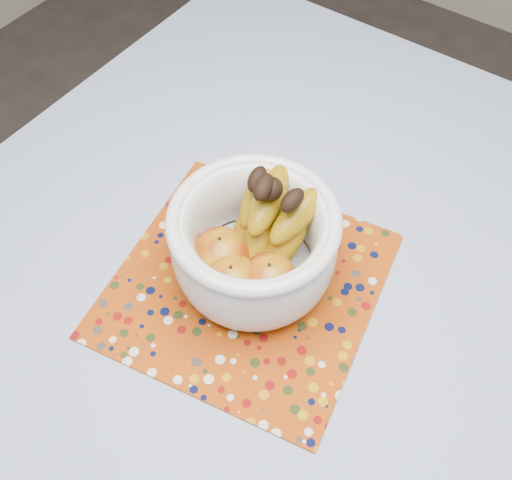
# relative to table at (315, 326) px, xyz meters

# --- Properties ---
(table) EXTENTS (1.20, 1.20, 0.75)m
(table) POSITION_rel_table_xyz_m (0.00, 0.00, 0.00)
(table) COLOR brown
(table) RESTS_ON ground
(tablecloth) EXTENTS (1.32, 1.32, 0.01)m
(tablecloth) POSITION_rel_table_xyz_m (0.00, 0.00, 0.08)
(tablecloth) COLOR slate
(tablecloth) RESTS_ON table
(placemat) EXTENTS (0.45, 0.45, 0.00)m
(placemat) POSITION_rel_table_xyz_m (-0.11, -0.04, 0.09)
(placemat) COLOR #953708
(placemat) RESTS_ON tablecloth
(fruit_bowl) EXTENTS (0.25, 0.25, 0.20)m
(fruit_bowl) POSITION_rel_table_xyz_m (-0.11, -0.02, 0.18)
(fruit_bowl) COLOR silver
(fruit_bowl) RESTS_ON placemat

